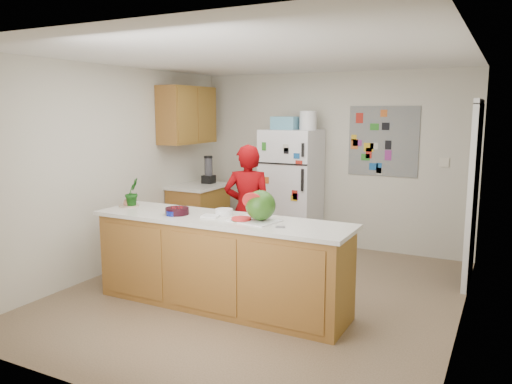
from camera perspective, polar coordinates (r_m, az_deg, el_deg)
The scene contains 26 objects.
floor at distance 5.54m, azimuth 0.53°, elevation -11.60°, with size 4.00×4.50×0.02m, color brown.
wall_back at distance 7.30m, azimuth 8.52°, elevation 3.58°, with size 4.00×0.02×2.50m, color beige.
wall_left at distance 6.37m, azimuth -15.86°, elevation 2.51°, with size 0.02×4.50×2.50m, color beige.
wall_right at distance 4.69m, azimuth 23.08°, elevation -0.21°, with size 0.02×4.50×2.50m, color beige.
ceiling at distance 5.20m, azimuth 0.57°, elevation 15.32°, with size 4.00×4.50×0.02m, color white.
doorway at distance 6.16m, azimuth 23.73°, elevation -0.32°, with size 0.03×0.85×2.04m, color black.
peninsula_base at distance 5.07m, azimuth -4.07°, elevation -8.24°, with size 2.60×0.62×0.88m, color brown.
peninsula_top at distance 4.95m, azimuth -4.14°, elevation -3.15°, with size 2.68×0.70×0.04m, color silver.
side_counter_base at distance 7.35m, azimuth -6.56°, elevation -2.81°, with size 0.60×0.80×0.86m, color brown.
side_counter_top at distance 7.27m, azimuth -6.63°, elevation 0.66°, with size 0.64×0.84×0.04m, color silver.
upper_cabinets at distance 7.22m, azimuth -7.87°, elevation 8.70°, with size 0.35×1.00×0.80m, color brown.
refrigerator at distance 7.16m, azimuth 4.06°, elevation 0.31°, with size 0.75×0.70×1.70m, color silver.
fridge_top_bin at distance 7.11m, azimuth 3.39°, elevation 7.88°, with size 0.35×0.28×0.18m, color #5999B2.
photo_collage at distance 7.05m, azimuth 14.33°, elevation 5.64°, with size 0.95×0.01×0.95m, color slate.
person at distance 5.98m, azimuth -0.93°, elevation -2.06°, with size 0.57×0.38×1.57m, color #760306.
blender_appliance at distance 7.39m, azimuth -5.46°, elevation 2.46°, with size 0.12×0.12×0.38m, color black.
cutting_board at distance 4.76m, azimuth -0.23°, elevation -3.29°, with size 0.44×0.33×0.01m, color silver.
watermelon at distance 4.72m, azimuth 0.53°, elevation -1.54°, with size 0.29×0.29×0.29m, color #1E5B18.
watermelon_slice at distance 4.77m, azimuth -1.69°, elevation -3.07°, with size 0.19×0.19×0.02m, color #DD3151.
cherry_bowl at distance 5.13m, azimuth -9.00°, elevation -2.17°, with size 0.24×0.24×0.07m, color black.
white_bowl at distance 5.06m, azimuth -3.68°, elevation -2.29°, with size 0.18×0.18×0.06m, color white.
cobalt_bowl at distance 5.09m, azimuth -9.43°, elevation -2.38°, with size 0.14×0.14×0.05m, color navy.
plate at distance 5.68m, azimuth -14.32°, elevation -1.51°, with size 0.22×0.22×0.02m, color #B2A68C.
paper_towel at distance 4.97m, azimuth -5.22°, elevation -2.76°, with size 0.17×0.15×0.02m, color white.
keys at distance 4.51m, azimuth 2.80°, elevation -4.01°, with size 0.09×0.04×0.01m, color gray.
potted_plant at distance 5.63m, azimuth -13.98°, elevation -0.04°, with size 0.17×0.14×0.32m, color #164212.
Camera 1 is at (2.31, -4.63, 1.96)m, focal length 35.00 mm.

